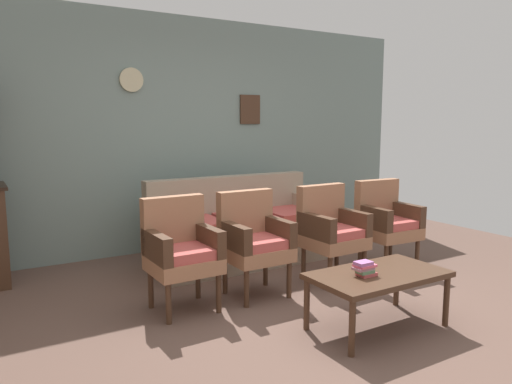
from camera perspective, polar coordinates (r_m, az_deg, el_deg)
The scene contains 9 objects.
ground_plane at distance 3.84m, azimuth 7.57°, elevation -14.81°, with size 7.68×7.68×0.00m, color brown.
wall_back_with_decor at distance 5.82m, azimuth -8.64°, elevation 6.72°, with size 6.40×0.09×2.70m.
floral_couch at distance 5.27m, azimuth -1.80°, elevation -4.62°, with size 1.94×0.81×0.90m.
armchair_near_couch_end at distance 3.94m, azimuth -8.80°, elevation -6.54°, with size 0.53×0.50×0.90m.
armchair_by_doorway at distance 4.22m, azimuth -0.27°, elevation -5.46°, with size 0.52×0.49×0.90m.
armchair_row_middle at distance 4.66m, azimuth 8.78°, elevation -4.24°, with size 0.53×0.50×0.90m.
armchair_near_cabinet at distance 5.17m, azimuth 15.03°, elevation -3.19°, with size 0.54×0.51×0.90m.
coffee_table at distance 3.68m, azimuth 14.13°, elevation -9.79°, with size 1.00×0.56×0.42m.
book_stack_on_table at distance 3.55m, azimuth 12.63°, elevation -8.76°, with size 0.16×0.11×0.11m.
Camera 1 is at (-2.23, -2.75, 1.50)m, focal length 34.09 mm.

